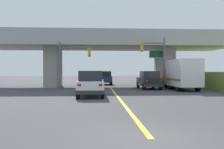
{
  "coord_description": "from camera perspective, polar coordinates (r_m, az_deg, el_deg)",
  "views": [
    {
      "loc": [
        -1.55,
        -6.9,
        1.97
      ],
      "look_at": [
        0.02,
        19.67,
        1.64
      ],
      "focal_mm": 38.64,
      "sensor_mm": 36.0,
      "label": 1
    }
  ],
  "objects": [
    {
      "name": "suv_lead",
      "position": [
        18.96,
        -5.02,
        -2.19
      ],
      "size": [
        2.04,
        4.41,
        2.02
      ],
      "color": "silver",
      "rests_on": "ground"
    },
    {
      "name": "ground",
      "position": [
        31.59,
        -0.56,
        -2.87
      ],
      "size": [
        160.0,
        160.0,
        0.0
      ],
      "primitive_type": "plane",
      "color": "#424244"
    },
    {
      "name": "suv_crossing",
      "position": [
        27.4,
        8.75,
        -1.3
      ],
      "size": [
        2.17,
        4.41,
        2.02
      ],
      "rotation": [
        0.0,
        0.0,
        0.03
      ],
      "color": "black",
      "rests_on": "ground"
    },
    {
      "name": "highway_sign",
      "position": [
        30.59,
        10.48,
        3.67
      ],
      "size": [
        1.85,
        0.17,
        4.76
      ],
      "color": "slate",
      "rests_on": "ground"
    },
    {
      "name": "traffic_signal_nearside",
      "position": [
        27.07,
        10.46,
        4.26
      ],
      "size": [
        2.74,
        0.36,
        5.8
      ],
      "color": "#56595E",
      "rests_on": "ground"
    },
    {
      "name": "sedan_oncoming",
      "position": [
        36.77,
        -1.59,
        -0.79
      ],
      "size": [
        1.94,
        4.28,
        2.02
      ],
      "color": "navy",
      "rests_on": "ground"
    },
    {
      "name": "traffic_signal_farside",
      "position": [
        27.26,
        -9.71,
        3.63
      ],
      "size": [
        3.53,
        0.36,
        5.27
      ],
      "color": "#56595E",
      "rests_on": "ground"
    },
    {
      "name": "box_truck",
      "position": [
        26.84,
        16.05,
        0.05
      ],
      "size": [
        2.33,
        6.89,
        3.21
      ],
      "color": "red",
      "rests_on": "ground"
    },
    {
      "name": "lane_divider_stripe",
      "position": [
        18.14,
        1.56,
        -5.51
      ],
      "size": [
        0.2,
        22.13,
        0.01
      ],
      "primitive_type": "cube",
      "color": "yellow",
      "rests_on": "ground"
    },
    {
      "name": "overpass_bridge",
      "position": [
        31.66,
        -0.56,
        5.96
      ],
      "size": [
        30.72,
        8.02,
        6.93
      ],
      "color": "#A8A59E",
      "rests_on": "ground"
    }
  ]
}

